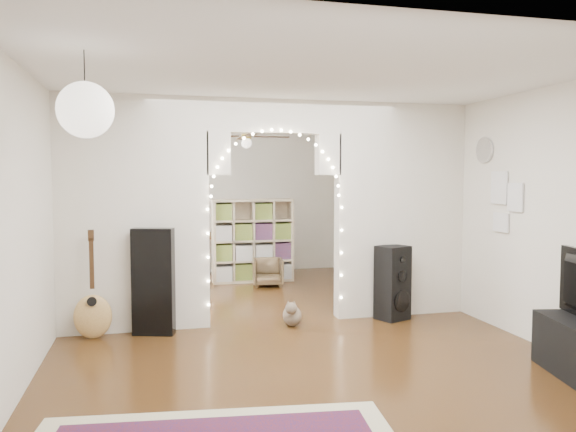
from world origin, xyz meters
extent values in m
plane|color=black|center=(0.00, 0.00, 0.00)|extent=(7.50, 7.50, 0.00)
cube|color=white|center=(0.00, 0.00, 2.70)|extent=(5.00, 7.50, 0.02)
cube|color=silver|center=(0.00, 3.75, 1.35)|extent=(5.00, 0.02, 2.70)
cube|color=silver|center=(0.00, -3.75, 1.35)|extent=(5.00, 0.02, 2.70)
cube|color=silver|center=(-2.50, 0.00, 1.35)|extent=(0.02, 7.50, 2.70)
cube|color=silver|center=(2.50, 0.00, 1.35)|extent=(0.02, 7.50, 2.70)
cube|color=silver|center=(-1.65, 0.00, 1.35)|extent=(1.70, 0.20, 2.70)
cube|color=silver|center=(1.65, 0.00, 1.35)|extent=(1.70, 0.20, 2.70)
cube|color=silver|center=(0.00, 0.00, 2.50)|extent=(1.60, 0.20, 0.40)
cube|color=white|center=(-2.47, 1.80, 1.50)|extent=(0.04, 1.20, 1.40)
cylinder|color=white|center=(2.48, -0.60, 2.10)|extent=(0.03, 0.31, 0.31)
sphere|color=white|center=(-1.90, -2.40, 2.25)|extent=(0.40, 0.40, 0.40)
cube|color=black|center=(-1.45, -0.25, 0.60)|extent=(0.48, 0.28, 1.21)
ellipsoid|color=#B48848|center=(-2.10, -0.25, 0.43)|extent=(0.43, 0.23, 0.49)
cube|color=black|center=(-2.10, -0.25, 0.84)|extent=(0.05, 0.04, 0.56)
cube|color=black|center=(-2.10, -0.25, 1.14)|extent=(0.07, 0.04, 0.12)
ellipsoid|color=brown|center=(0.16, -0.25, 0.12)|extent=(0.32, 0.39, 0.24)
sphere|color=brown|center=(0.12, -0.38, 0.24)|extent=(0.18, 0.18, 0.14)
cone|color=brown|center=(0.08, -0.38, 0.31)|extent=(0.04, 0.04, 0.05)
cone|color=brown|center=(0.15, -0.38, 0.31)|extent=(0.04, 0.04, 0.05)
cylinder|color=brown|center=(0.22, -0.08, 0.04)|extent=(0.11, 0.22, 0.07)
cube|color=black|center=(1.45, -0.25, 0.46)|extent=(0.45, 0.42, 0.92)
cylinder|color=black|center=(1.51, -0.40, 0.26)|extent=(0.25, 0.12, 0.27)
cylinder|color=black|center=(1.51, -0.40, 0.56)|extent=(0.14, 0.07, 0.14)
cylinder|color=black|center=(1.51, -0.40, 0.77)|extent=(0.08, 0.05, 0.08)
cube|color=tan|center=(0.21, 2.67, 0.70)|extent=(1.36, 0.35, 1.40)
cube|color=brown|center=(-0.30, 3.36, 0.73)|extent=(1.25, 0.88, 0.05)
cylinder|color=brown|center=(-0.79, 3.01, 0.35)|extent=(0.05, 0.05, 0.70)
cylinder|color=brown|center=(0.24, 3.07, 0.35)|extent=(0.05, 0.05, 0.70)
cylinder|color=brown|center=(-0.84, 3.64, 0.35)|extent=(0.05, 0.05, 0.70)
cylinder|color=brown|center=(0.20, 3.71, 0.35)|extent=(0.05, 0.05, 0.70)
imported|color=silver|center=(-0.30, 3.36, 0.85)|extent=(0.19, 0.19, 0.19)
imported|color=brown|center=(-1.31, 2.14, 0.23)|extent=(0.63, 0.64, 0.47)
imported|color=brown|center=(0.38, 2.23, 0.22)|extent=(0.54, 0.56, 0.45)
camera|label=1|loc=(-1.46, -6.64, 1.78)|focal=35.00mm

